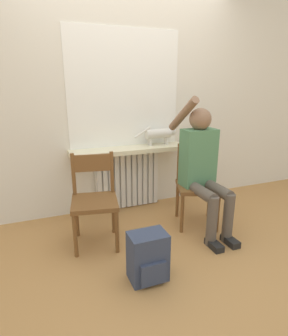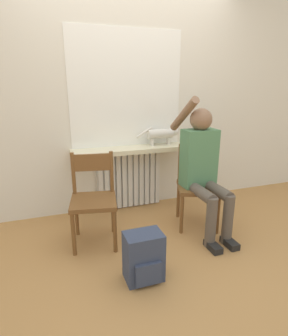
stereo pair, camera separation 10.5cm
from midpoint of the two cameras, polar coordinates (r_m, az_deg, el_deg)
name	(u,v)px [view 1 (the left image)]	position (r m, az deg, el deg)	size (l,w,h in m)	color
ground_plane	(169,258)	(2.58, 3.98, -17.73)	(12.00, 12.00, 0.00)	#B27F47
wall_with_window	(124,94)	(3.28, -5.06, 14.80)	(7.00, 0.06, 2.70)	silver
radiator	(128,179)	(3.39, -4.25, -2.27)	(0.78, 0.08, 0.71)	silver
windowsill	(130,150)	(3.19, -3.89, 3.69)	(1.34, 0.29, 0.05)	beige
window_glass	(125,89)	(3.24, -4.90, 15.63)	(1.29, 0.01, 1.27)	white
chair_left	(94,199)	(2.65, -11.18, -6.13)	(0.48, 0.48, 0.85)	brown
chair_right	(197,184)	(3.01, 9.71, -3.19)	(0.53, 0.53, 0.85)	brown
person	(203,164)	(2.84, 10.82, 0.74)	(0.36, 0.98, 1.35)	brown
cat	(161,133)	(3.32, 2.51, 7.03)	(0.52, 0.11, 0.23)	silver
backpack	(148,257)	(2.24, -0.58, -17.68)	(0.29, 0.23, 0.39)	#333D56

